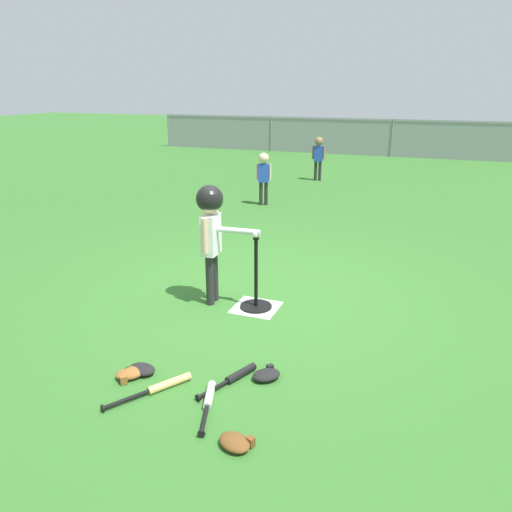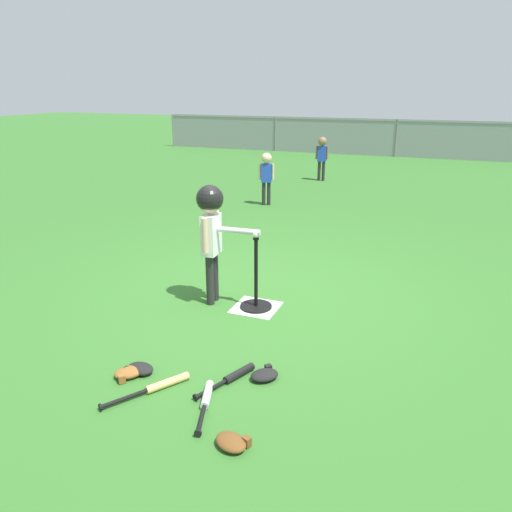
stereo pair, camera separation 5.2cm
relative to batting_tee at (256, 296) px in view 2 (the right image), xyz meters
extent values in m
plane|color=#336B28|center=(-0.07, 0.35, -0.12)|extent=(60.00, 60.00, 0.00)
cube|color=white|center=(0.00, 0.00, -0.12)|extent=(0.44, 0.44, 0.01)
cylinder|color=black|center=(0.00, 0.00, -0.11)|extent=(0.32, 0.32, 0.03)
cylinder|color=black|center=(0.00, 0.00, 0.26)|extent=(0.04, 0.04, 0.71)
cylinder|color=black|center=(0.00, 0.00, 0.60)|extent=(0.06, 0.06, 0.02)
sphere|color=white|center=(0.00, 0.00, 0.65)|extent=(0.07, 0.07, 0.07)
cylinder|color=#262626|center=(-0.47, 0.03, 0.14)|extent=(0.08, 0.08, 0.52)
cylinder|color=#262626|center=(-0.46, -0.09, 0.14)|extent=(0.08, 0.08, 0.52)
cube|color=white|center=(-0.47, -0.03, 0.60)|extent=(0.15, 0.24, 0.41)
cylinder|color=beige|center=(-0.48, 0.12, 0.63)|extent=(0.06, 0.06, 0.35)
cylinder|color=beige|center=(-0.46, -0.17, 0.63)|extent=(0.06, 0.06, 0.35)
sphere|color=beige|center=(-0.47, -0.03, 0.93)|extent=(0.23, 0.23, 0.23)
sphere|color=black|center=(-0.47, -0.03, 0.96)|extent=(0.27, 0.27, 0.27)
cylinder|color=silver|center=(-0.26, -0.02, 0.67)|extent=(0.60, 0.09, 0.06)
cylinder|color=#262626|center=(-1.14, 7.17, 0.10)|extent=(0.07, 0.07, 0.45)
cylinder|color=#262626|center=(-1.24, 7.15, 0.10)|extent=(0.07, 0.07, 0.45)
cube|color=#2347B7|center=(-1.19, 7.16, 0.50)|extent=(0.22, 0.15, 0.35)
cylinder|color=#8C6647|center=(-1.07, 7.18, 0.53)|extent=(0.05, 0.05, 0.30)
cylinder|color=#8C6647|center=(-1.31, 7.14, 0.53)|extent=(0.05, 0.05, 0.30)
sphere|color=#8C6647|center=(-1.19, 7.16, 0.79)|extent=(0.20, 0.20, 0.20)
cylinder|color=#262626|center=(-1.46, 4.33, 0.09)|extent=(0.07, 0.07, 0.43)
cylinder|color=#262626|center=(-1.55, 4.30, 0.09)|extent=(0.07, 0.07, 0.43)
cube|color=#2347B7|center=(-1.50, 4.31, 0.48)|extent=(0.22, 0.17, 0.34)
cylinder|color=beige|center=(-1.39, 4.35, 0.50)|extent=(0.05, 0.05, 0.29)
cylinder|color=beige|center=(-1.62, 4.27, 0.50)|extent=(0.05, 0.05, 0.29)
sphere|color=beige|center=(-1.50, 4.31, 0.75)|extent=(0.19, 0.19, 0.19)
cylinder|color=silver|center=(0.24, -1.55, -0.09)|extent=(0.15, 0.28, 0.06)
cylinder|color=black|center=(0.33, -1.82, -0.09)|extent=(0.12, 0.27, 0.03)
cylinder|color=black|center=(0.38, -1.95, -0.09)|extent=(0.05, 0.03, 0.05)
cylinder|color=#DBB266|center=(-0.10, -1.53, -0.09)|extent=(0.23, 0.32, 0.06)
cylinder|color=black|center=(-0.28, -1.81, -0.09)|extent=(0.21, 0.30, 0.03)
cylinder|color=black|center=(-0.37, -1.95, -0.09)|extent=(0.05, 0.04, 0.05)
cylinder|color=black|center=(0.34, -1.21, -0.09)|extent=(0.16, 0.29, 0.06)
cylinder|color=black|center=(0.23, -1.48, -0.09)|extent=(0.13, 0.28, 0.03)
cylinder|color=black|center=(0.18, -1.61, -0.09)|extent=(0.05, 0.03, 0.05)
ellipsoid|color=brown|center=(0.61, -1.95, -0.09)|extent=(0.27, 0.23, 0.07)
cube|color=brown|center=(0.70, -1.91, -0.09)|extent=(0.06, 0.06, 0.06)
ellipsoid|color=brown|center=(-0.45, -1.52, -0.09)|extent=(0.27, 0.27, 0.07)
cube|color=brown|center=(-0.44, -1.62, -0.09)|extent=(0.06, 0.06, 0.06)
ellipsoid|color=black|center=(-0.39, -1.44, -0.09)|extent=(0.24, 0.18, 0.07)
cube|color=black|center=(-0.47, -1.51, -0.09)|extent=(0.05, 0.04, 0.06)
ellipsoid|color=black|center=(0.53, -1.17, -0.09)|extent=(0.27, 0.27, 0.07)
cube|color=black|center=(0.53, -1.08, -0.09)|extent=(0.06, 0.06, 0.06)
cylinder|color=slate|center=(-8.07, 12.07, 0.45)|extent=(0.06, 0.06, 1.15)
cylinder|color=slate|center=(-4.07, 12.07, 0.45)|extent=(0.06, 0.06, 1.15)
cylinder|color=slate|center=(-0.07, 12.07, 0.45)|extent=(0.06, 0.06, 1.15)
cube|color=gray|center=(-0.07, 12.07, 0.97)|extent=(16.00, 0.03, 0.03)
cube|color=gray|center=(-0.07, 12.07, 0.45)|extent=(16.00, 0.01, 1.15)
camera|label=1|loc=(1.63, -4.25, 1.99)|focal=34.75mm
camera|label=2|loc=(1.68, -4.23, 1.99)|focal=34.75mm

